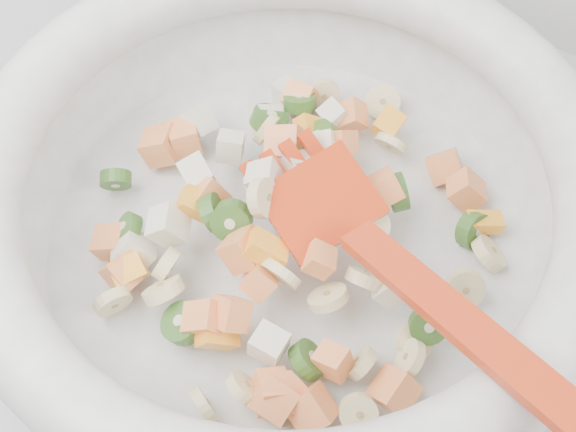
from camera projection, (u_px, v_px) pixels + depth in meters
The scene contains 1 object.
mixing_bowl at pixel (288, 203), 0.58m from camera, with size 0.47×0.43×0.15m.
Camera 1 is at (0.18, 1.16, 1.44)m, focal length 55.00 mm.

